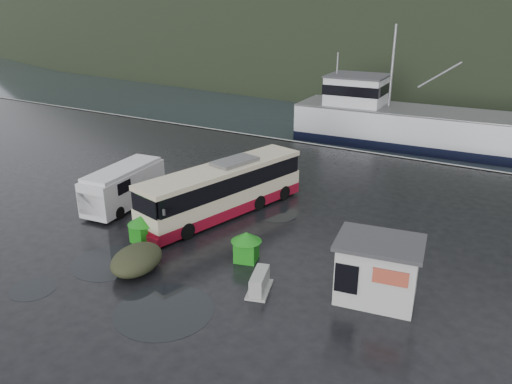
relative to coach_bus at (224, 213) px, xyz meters
The scene contains 13 objects.
ground 3.81m from the coach_bus, 102.85° to the right, with size 160.00×160.00×0.00m, color black.
harbor_water 106.28m from the coach_bus, 90.46° to the left, with size 300.00×180.00×0.02m, color black.
quay_edge 16.30m from the coach_bus, 92.98° to the left, with size 160.00×0.60×1.50m, color #999993.
coach_bus is the anchor object (origin of this frame).
white_van 6.13m from the coach_bus, 160.72° to the right, with size 2.03×5.88×2.46m, color silver, non-canonical shape.
waste_bin_left 5.35m from the coach_bus, 106.51° to the right, with size 1.06×1.06×1.48m, color #197D16, non-canonical shape.
waste_bin_right 5.74m from the coach_bus, 45.54° to the right, with size 1.05×1.05×1.46m, color #197D16, non-canonical shape.
dome_tent 7.48m from the coach_bus, 88.25° to the right, with size 2.07×2.90×1.14m, color #2C2F1C, non-canonical shape.
ticket_kiosk 11.14m from the coach_bus, 21.98° to the right, with size 3.42×2.59×2.67m, color #B9B9B4, non-canonical shape.
jersey_barrier_a 8.50m from the coach_bus, 46.02° to the right, with size 0.87×1.74×0.87m, color #999993, non-canonical shape.
jersey_barrier_b 10.82m from the coach_bus, 20.82° to the right, with size 0.81×1.63×0.81m, color #999993, non-canonical shape.
fishing_trawler 26.01m from the coach_bus, 78.52° to the left, with size 27.71×6.06×11.08m, color silver, non-canonical shape.
puddles 7.36m from the coach_bus, 81.24° to the right, with size 8.87×14.60×0.01m.
Camera 1 is at (15.92, -18.29, 11.59)m, focal length 35.00 mm.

